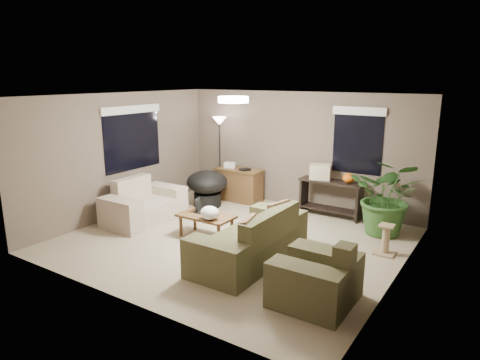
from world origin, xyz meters
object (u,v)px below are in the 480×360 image
Objects in this scene: houseplant at (388,205)px; papasan_chair at (207,186)px; floor_lamp at (219,131)px; armchair at (316,280)px; cat_scratching_post at (385,241)px; desk at (239,185)px; loveseat at (143,206)px; main_sofa at (252,242)px; coffee_table at (206,218)px; console_table at (331,195)px.

papasan_chair is at bearing -174.13° from houseplant.
armchair is at bearing -40.11° from floor_lamp.
papasan_chair is 4.06m from cat_scratching_post.
houseplant reaches higher than armchair.
cat_scratching_post is (3.67, -1.27, -0.16)m from desk.
loveseat is 1.45× the size of desk.
cat_scratching_post is at bearing -76.15° from houseplant.
desk is at bearing 70.19° from loveseat.
main_sofa is at bearing -140.37° from cat_scratching_post.
desk is (0.80, 2.23, 0.08)m from loveseat.
main_sofa is at bearing -17.49° from coffee_table.
papasan_chair is (-2.54, -0.84, 0.03)m from console_table.
loveseat is 2.37m from desk.
loveseat is at bearing -156.19° from houseplant.
desk is at bearing 135.50° from armchair.
console_table is 2.94m from floor_lamp.
floor_lamp is at bearing 139.89° from armchair.
loveseat is 3.20× the size of cat_scratching_post.
main_sofa is 2.73m from houseplant.
cat_scratching_post is (2.88, 1.01, -0.14)m from coffee_table.
main_sofa is 2.20× the size of coffee_table.
floor_lamp reaches higher than loveseat.
armchair is 5.19m from floor_lamp.
main_sofa is at bearing -8.55° from loveseat.
armchair is (1.34, -0.63, 0.00)m from main_sofa.
desk reaches higher than cat_scratching_post.
main_sofa is 4.40× the size of cat_scratching_post.
cat_scratching_post is (4.48, 0.96, -0.08)m from loveseat.
main_sofa is 1.49m from armchair.
floor_lamp reaches higher than coffee_table.
houseplant is at bearing 35.90° from coffee_table.
main_sofa is at bearing -94.08° from console_table.
armchair is at bearing -34.57° from papasan_chair.
loveseat is at bearing 171.45° from main_sofa.
papasan_chair is at bearing 140.89° from main_sofa.
coffee_table is (-1.20, 0.38, 0.06)m from main_sofa.
papasan_chair reaches higher than cat_scratching_post.
cat_scratching_post reaches higher than coffee_table.
papasan_chair reaches higher than console_table.
floor_lamp is (-3.84, 3.24, 1.30)m from armchair.
floor_lamp is (0.30, 2.18, 1.30)m from loveseat.
floor_lamp is (-1.30, 2.22, 1.24)m from coffee_table.
floor_lamp reaches higher than desk.
cat_scratching_post is (0.33, 2.02, -0.08)m from armchair.
floor_lamp is at bearing 120.25° from coffee_table.
main_sofa is 1.37× the size of loveseat.
coffee_table is 0.77× the size of console_table.
houseplant reaches higher than cat_scratching_post.
houseplant is at bearing 87.96° from armchair.
armchair is 2.95m from houseplant.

